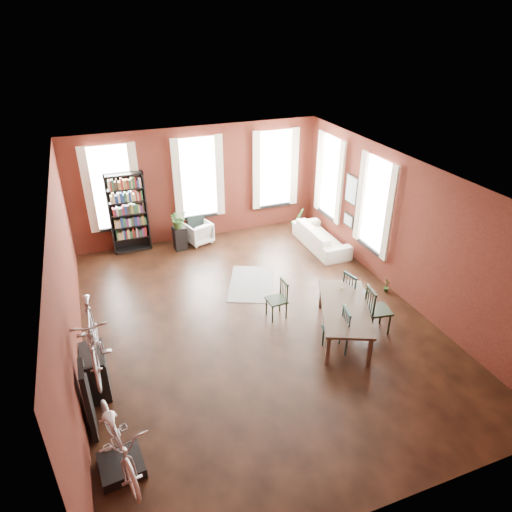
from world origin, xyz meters
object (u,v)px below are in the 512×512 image
dining_chair_a (336,331)px  bookshelf (128,213)px  dining_chair_d (355,291)px  bike_trainer (121,465)px  dining_table (343,320)px  cream_sofa (321,234)px  console_table (95,372)px  dining_chair_c (378,310)px  white_armchair (198,231)px  bicycle_floor (114,417)px  plant_stand (180,238)px  dining_chair_b (276,300)px

dining_chair_a → bookshelf: bearing=-140.5°
dining_chair_d → bike_trainer: size_ratio=1.54×
dining_table → bookshelf: size_ratio=0.91×
dining_chair_a → bookshelf: size_ratio=0.43×
dining_table → dining_chair_a: 0.59m
cream_sofa → console_table: 7.15m
dining_table → dining_chair_c: (0.71, -0.14, 0.17)m
dining_chair_c → dining_chair_d: 0.84m
white_armchair → bicycle_floor: 7.39m
dining_table → dining_chair_d: dining_chair_d is taller
white_armchair → plant_stand: white_armchair is taller
dining_chair_d → bookshelf: 6.29m
dining_table → bicycle_floor: size_ratio=1.13×
white_armchair → plant_stand: size_ratio=1.04×
white_armchair → bicycle_floor: bicycle_floor is taller
dining_chair_a → dining_chair_d: same height
dining_chair_b → bicycle_floor: (-3.53, -2.68, 0.63)m
dining_chair_d → console_table: bearing=83.7°
plant_stand → white_armchair: bearing=18.8°
dining_chair_d → bicycle_floor: 5.78m
dining_chair_a → plant_stand: bearing=-149.7°
white_armchair → cream_sofa: size_ratio=0.33×
dining_chair_d → plant_stand: 5.17m
white_armchair → bike_trainer: white_armchair is taller
bike_trainer → bicycle_floor: bearing=-18.5°
dining_chair_b → cream_sofa: dining_chair_b is taller
dining_chair_c → white_armchair: 5.80m
plant_stand → cream_sofa: bearing=-19.3°
white_armchair → plant_stand: (-0.58, -0.20, -0.01)m
dining_table → cream_sofa: cream_sofa is taller
dining_table → dining_chair_d: 0.99m
bookshelf → bike_trainer: size_ratio=3.62×
cream_sofa → bike_trainer: 8.01m
dining_chair_d → console_table: dining_chair_d is taller
dining_chair_b → bike_trainer: (-3.57, -2.67, -0.34)m
dining_chair_a → cream_sofa: size_ratio=0.45×
white_armchair → bookshelf: bearing=-24.3°
white_armchair → cream_sofa: 3.47m
dining_chair_d → bookshelf: bookshelf is taller
console_table → plant_stand: console_table is taller
dining_table → cream_sofa: (1.43, 3.64, 0.06)m
dining_table → bicycle_floor: bicycle_floor is taller
dining_chair_b → bike_trainer: size_ratio=1.42×
dining_chair_d → cream_sofa: bearing=-26.5°
dining_chair_b → dining_chair_c: size_ratio=0.84×
dining_chair_d → white_armchair: bearing=16.0°
dining_chair_a → cream_sofa: bearing=166.5°
bike_trainer → dining_table: bearing=19.5°
dining_table → dining_chair_a: (-0.42, -0.40, 0.13)m
dining_chair_b → bicycle_floor: 4.48m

